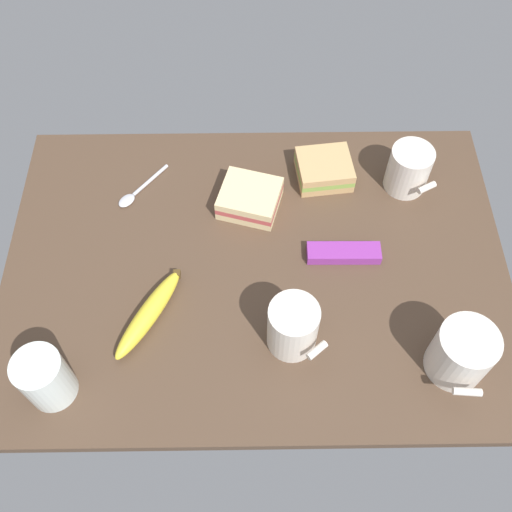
{
  "coord_description": "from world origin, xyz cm",
  "views": [
    {
      "loc": [
        -0.7,
        -55.06,
        93.62
      ],
      "look_at": [
        0.0,
        0.0,
        5.0
      ],
      "focal_mm": 41.89,
      "sensor_mm": 36.0,
      "label": 1
    }
  ],
  "objects_px": {
    "sandwich_main": "(250,198)",
    "banana": "(149,314)",
    "coffee_mug_black": "(409,169)",
    "glass_of_milk": "(46,379)",
    "coffee_mug_milky": "(293,327)",
    "sandwich_side": "(324,169)",
    "spoon": "(136,192)",
    "coffee_mug_spare": "(462,353)",
    "snack_bar": "(344,253)"
  },
  "relations": [
    {
      "from": "coffee_mug_black",
      "to": "glass_of_milk",
      "type": "distance_m",
      "value": 0.74
    },
    {
      "from": "sandwich_side",
      "to": "coffee_mug_black",
      "type": "bearing_deg",
      "value": -7.99
    },
    {
      "from": "coffee_mug_spare",
      "to": "spoon",
      "type": "relative_size",
      "value": 1.07
    },
    {
      "from": "glass_of_milk",
      "to": "snack_bar",
      "type": "xyz_separation_m",
      "value": [
        0.48,
        0.24,
        -0.04
      ]
    },
    {
      "from": "coffee_mug_milky",
      "to": "sandwich_main",
      "type": "relative_size",
      "value": 0.79
    },
    {
      "from": "banana",
      "to": "spoon",
      "type": "distance_m",
      "value": 0.27
    },
    {
      "from": "sandwich_main",
      "to": "snack_bar",
      "type": "height_order",
      "value": "sandwich_main"
    },
    {
      "from": "coffee_mug_milky",
      "to": "sandwich_side",
      "type": "xyz_separation_m",
      "value": [
        0.08,
        0.35,
        -0.03
      ]
    },
    {
      "from": "coffee_mug_spare",
      "to": "sandwich_main",
      "type": "distance_m",
      "value": 0.46
    },
    {
      "from": "coffee_mug_milky",
      "to": "banana",
      "type": "height_order",
      "value": "coffee_mug_milky"
    },
    {
      "from": "coffee_mug_black",
      "to": "sandwich_side",
      "type": "distance_m",
      "value": 0.16
    },
    {
      "from": "sandwich_side",
      "to": "banana",
      "type": "height_order",
      "value": "sandwich_side"
    },
    {
      "from": "coffee_mug_black",
      "to": "spoon",
      "type": "relative_size",
      "value": 0.92
    },
    {
      "from": "sandwich_main",
      "to": "coffee_mug_black",
      "type": "bearing_deg",
      "value": 8.82
    },
    {
      "from": "sandwich_main",
      "to": "banana",
      "type": "bearing_deg",
      "value": -125.99
    },
    {
      "from": "coffee_mug_spare",
      "to": "spoon",
      "type": "height_order",
      "value": "coffee_mug_spare"
    },
    {
      "from": "coffee_mug_black",
      "to": "snack_bar",
      "type": "xyz_separation_m",
      "value": [
        -0.13,
        -0.16,
        -0.04
      ]
    },
    {
      "from": "coffee_mug_black",
      "to": "coffee_mug_milky",
      "type": "height_order",
      "value": "coffee_mug_milky"
    },
    {
      "from": "glass_of_milk",
      "to": "sandwich_side",
      "type": "bearing_deg",
      "value": 43.09
    },
    {
      "from": "sandwich_main",
      "to": "glass_of_milk",
      "type": "distance_m",
      "value": 0.48
    },
    {
      "from": "coffee_mug_spare",
      "to": "spoon",
      "type": "bearing_deg",
      "value": 146.65
    },
    {
      "from": "sandwich_side",
      "to": "spoon",
      "type": "relative_size",
      "value": 1.02
    },
    {
      "from": "sandwich_side",
      "to": "coffee_mug_spare",
      "type": "bearing_deg",
      "value": -65.38
    },
    {
      "from": "sandwich_side",
      "to": "banana",
      "type": "bearing_deg",
      "value": -136.09
    },
    {
      "from": "coffee_mug_milky",
      "to": "banana",
      "type": "bearing_deg",
      "value": 169.55
    },
    {
      "from": "coffee_mug_spare",
      "to": "sandwich_main",
      "type": "height_order",
      "value": "coffee_mug_spare"
    },
    {
      "from": "coffee_mug_milky",
      "to": "banana",
      "type": "xyz_separation_m",
      "value": [
        -0.24,
        0.04,
        -0.04
      ]
    },
    {
      "from": "coffee_mug_black",
      "to": "glass_of_milk",
      "type": "relative_size",
      "value": 0.99
    },
    {
      "from": "coffee_mug_spare",
      "to": "banana",
      "type": "xyz_separation_m",
      "value": [
        -0.5,
        0.09,
        -0.04
      ]
    },
    {
      "from": "coffee_mug_black",
      "to": "banana",
      "type": "bearing_deg",
      "value": -149.11
    },
    {
      "from": "sandwich_main",
      "to": "banana",
      "type": "height_order",
      "value": "sandwich_main"
    },
    {
      "from": "glass_of_milk",
      "to": "banana",
      "type": "bearing_deg",
      "value": 41.19
    },
    {
      "from": "glass_of_milk",
      "to": "snack_bar",
      "type": "distance_m",
      "value": 0.54
    },
    {
      "from": "coffee_mug_milky",
      "to": "sandwich_main",
      "type": "xyz_separation_m",
      "value": [
        -0.07,
        0.28,
        -0.03
      ]
    },
    {
      "from": "sandwich_main",
      "to": "snack_bar",
      "type": "distance_m",
      "value": 0.2
    },
    {
      "from": "spoon",
      "to": "snack_bar",
      "type": "distance_m",
      "value": 0.41
    },
    {
      "from": "coffee_mug_milky",
      "to": "spoon",
      "type": "relative_size",
      "value": 0.93
    },
    {
      "from": "sandwich_main",
      "to": "sandwich_side",
      "type": "bearing_deg",
      "value": 25.31
    },
    {
      "from": "sandwich_main",
      "to": "spoon",
      "type": "relative_size",
      "value": 1.18
    },
    {
      "from": "banana",
      "to": "coffee_mug_milky",
      "type": "bearing_deg",
      "value": -10.45
    },
    {
      "from": "coffee_mug_spare",
      "to": "glass_of_milk",
      "type": "xyz_separation_m",
      "value": [
        -0.64,
        -0.03,
        -0.01
      ]
    },
    {
      "from": "banana",
      "to": "snack_bar",
      "type": "xyz_separation_m",
      "value": [
        0.34,
        0.12,
        -0.01
      ]
    },
    {
      "from": "coffee_mug_spare",
      "to": "sandwich_side",
      "type": "relative_size",
      "value": 1.05
    },
    {
      "from": "coffee_mug_spare",
      "to": "sandwich_side",
      "type": "distance_m",
      "value": 0.44
    },
    {
      "from": "coffee_mug_spare",
      "to": "coffee_mug_milky",
      "type": "bearing_deg",
      "value": 169.55
    },
    {
      "from": "coffee_mug_milky",
      "to": "sandwich_side",
      "type": "relative_size",
      "value": 0.91
    },
    {
      "from": "coffee_mug_milky",
      "to": "coffee_mug_spare",
      "type": "bearing_deg",
      "value": -10.45
    },
    {
      "from": "sandwich_side",
      "to": "spoon",
      "type": "height_order",
      "value": "sandwich_side"
    },
    {
      "from": "sandwich_main",
      "to": "banana",
      "type": "relative_size",
      "value": 0.73
    },
    {
      "from": "coffee_mug_spare",
      "to": "banana",
      "type": "relative_size",
      "value": 0.67
    }
  ]
}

